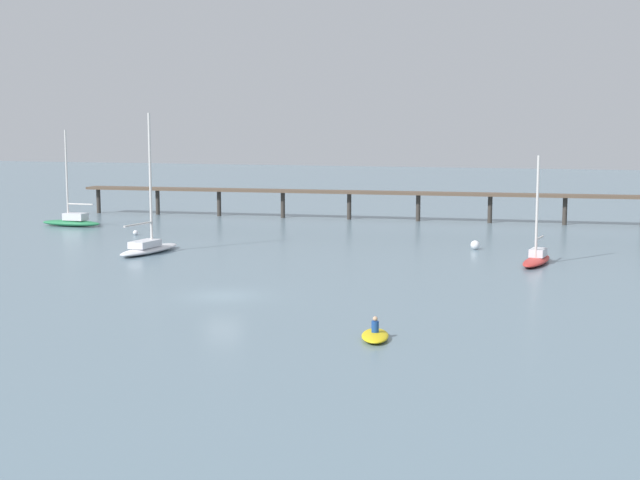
# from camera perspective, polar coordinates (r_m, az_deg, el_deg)

# --- Properties ---
(ground_plane) EXTENTS (400.00, 400.00, 0.00)m
(ground_plane) POSITION_cam_1_polar(r_m,az_deg,el_deg) (53.64, -6.44, -3.69)
(ground_plane) COLOR slate
(pier) EXTENTS (81.93, 12.00, 8.05)m
(pier) POSITION_cam_1_polar(r_m,az_deg,el_deg) (97.61, 16.85, 3.42)
(pier) COLOR brown
(pier) RESTS_ON ground_plane
(sailboat_white) EXTENTS (2.38, 7.84, 11.61)m
(sailboat_white) POSITION_cam_1_polar(r_m,az_deg,el_deg) (73.47, -11.24, -0.34)
(sailboat_white) COLOR white
(sailboat_white) RESTS_ON ground_plane
(sailboat_green) EXTENTS (7.09, 2.35, 10.27)m
(sailboat_green) POSITION_cam_1_polar(r_m,az_deg,el_deg) (96.53, -16.04, 1.27)
(sailboat_green) COLOR #287F4C
(sailboat_green) RESTS_ON ground_plane
(sailboat_red) EXTENTS (2.11, 6.57, 8.29)m
(sailboat_red) POSITION_cam_1_polar(r_m,az_deg,el_deg) (68.06, 14.10, -1.08)
(sailboat_red) COLOR red
(sailboat_red) RESTS_ON ground_plane
(dinghy_yellow) EXTENTS (2.08, 3.18, 1.14)m
(dinghy_yellow) POSITION_cam_1_polar(r_m,az_deg,el_deg) (42.37, 3.65, -6.28)
(dinghy_yellow) COLOR yellow
(dinghy_yellow) RESTS_ON ground_plane
(mooring_buoy_outer) EXTENTS (0.50, 0.50, 0.50)m
(mooring_buoy_outer) POSITION_cam_1_polar(r_m,az_deg,el_deg) (86.59, -12.06, 0.48)
(mooring_buoy_outer) COLOR silver
(mooring_buoy_outer) RESTS_ON ground_plane
(mooring_buoy_far) EXTENTS (0.79, 0.79, 0.79)m
(mooring_buoy_far) POSITION_cam_1_polar(r_m,az_deg,el_deg) (75.43, 10.19, -0.33)
(mooring_buoy_far) COLOR silver
(mooring_buoy_far) RESTS_ON ground_plane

